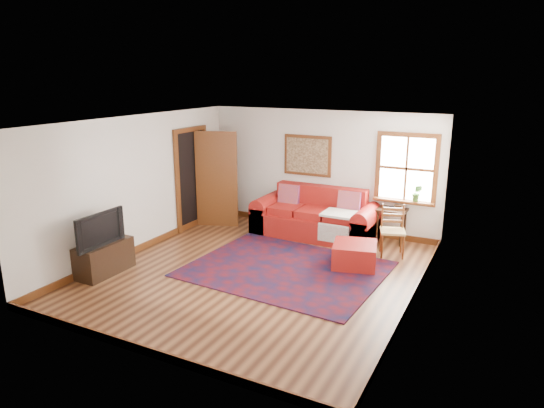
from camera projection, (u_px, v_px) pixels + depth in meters
The scene contains 13 objects.
ground at pixel (258, 273), 8.05m from camera, with size 5.50×5.50×0.00m, color #412111.
room_envelope at pixel (258, 176), 7.63m from camera, with size 5.04×5.54×2.52m.
window at pixel (407, 176), 9.25m from camera, with size 1.18×0.20×1.38m.
doorway at pixel (207, 178), 10.27m from camera, with size 0.89×1.08×2.14m.
framed_artwork at pixel (307, 156), 10.11m from camera, with size 1.05×0.07×0.85m.
persian_rug at pixel (286, 269), 8.19m from camera, with size 3.14×2.52×0.02m, color #500B11.
red_leather_sofa at pixel (316, 220), 9.88m from camera, with size 2.48×1.03×0.97m.
red_ottoman at pixel (355, 255), 8.28m from camera, with size 0.72×0.72×0.41m, color maroon.
side_table at pixel (392, 215), 9.39m from camera, with size 0.56×0.42×0.67m.
ladder_back_chair at pixel (392, 228), 8.76m from camera, with size 0.54×0.53×0.92m.
media_cabinet at pixel (104, 258), 7.99m from camera, with size 0.44×0.97×0.53m, color black.
television at pixel (96, 229), 7.72m from camera, with size 0.97×0.13×0.56m, color black.
candle_hurricane at pixel (121, 232), 8.18m from camera, with size 0.12×0.12×0.18m.
Camera 1 is at (3.60, -6.55, 3.21)m, focal length 32.00 mm.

